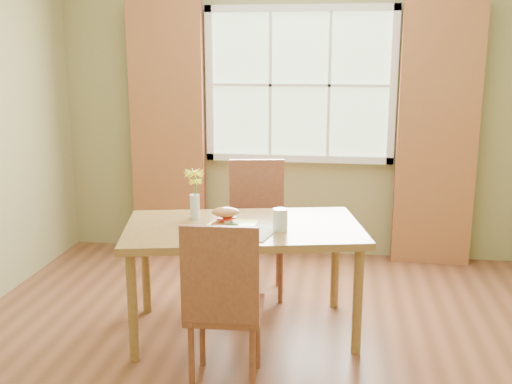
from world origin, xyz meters
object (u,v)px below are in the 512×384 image
object	(u,v)px
dining_table	(244,237)
flower_vase	(195,189)
chair_near	(223,299)
croissant_sandwich	(225,218)
water_glass	(280,220)
chair_far	(257,221)

from	to	relation	value
dining_table	flower_vase	bearing A→B (deg)	149.28
chair_near	flower_vase	size ratio (longest dim) A/B	2.89
flower_vase	croissant_sandwich	bearing A→B (deg)	-44.78
dining_table	croissant_sandwich	distance (m)	0.22
dining_table	water_glass	size ratio (longest dim) A/B	11.85
croissant_sandwich	chair_near	bearing A→B (deg)	-94.39
dining_table	chair_near	world-z (taller)	chair_near
dining_table	flower_vase	size ratio (longest dim) A/B	4.89
dining_table	water_glass	distance (m)	0.28
chair_near	water_glass	size ratio (longest dim) A/B	7.00
dining_table	croissant_sandwich	world-z (taller)	croissant_sandwich
croissant_sandwich	water_glass	distance (m)	0.33
chair_far	water_glass	size ratio (longest dim) A/B	7.32
dining_table	chair_near	distance (m)	0.71
croissant_sandwich	flower_vase	world-z (taller)	flower_vase
dining_table	croissant_sandwich	size ratio (longest dim) A/B	8.21
water_glass	chair_near	bearing A→B (deg)	-110.39
dining_table	croissant_sandwich	bearing A→B (deg)	-136.20
chair_near	water_glass	xyz separation A→B (m)	(0.23, 0.63, 0.26)
dining_table	flower_vase	world-z (taller)	flower_vase
chair_far	water_glass	distance (m)	0.85
flower_vase	water_glass	bearing A→B (deg)	-18.25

